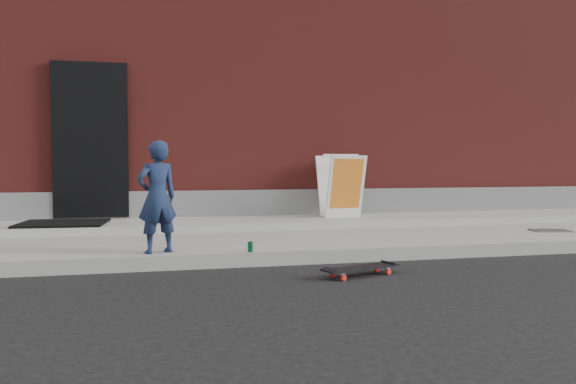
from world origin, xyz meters
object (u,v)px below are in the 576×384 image
object	(u,v)px
pizza_sign	(341,185)
soda_can	(250,247)
child	(157,197)
skateboard	(361,268)

from	to	relation	value
pizza_sign	soda_can	size ratio (longest dim) A/B	8.95
child	soda_can	xyz separation A→B (m)	(0.93, -0.16, -0.52)
skateboard	pizza_sign	xyz separation A→B (m)	(0.85, 3.14, 0.66)
child	pizza_sign	size ratio (longest dim) A/B	1.20
skateboard	soda_can	world-z (taller)	soda_can
soda_can	child	bearing A→B (deg)	170.17
skateboard	soda_can	distance (m)	1.20
skateboard	soda_can	xyz separation A→B (m)	(-0.94, 0.73, 0.13)
child	pizza_sign	xyz separation A→B (m)	(2.73, 2.25, 0.00)
skateboard	child	bearing A→B (deg)	154.62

